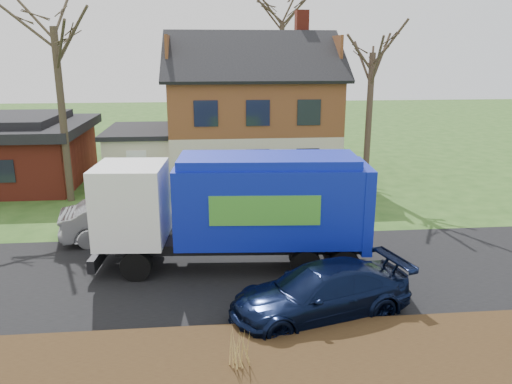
{
  "coord_description": "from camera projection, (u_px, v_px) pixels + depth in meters",
  "views": [
    {
      "loc": [
        -0.49,
        -14.78,
        6.88
      ],
      "look_at": [
        1.16,
        2.5,
        2.05
      ],
      "focal_mm": 35.0,
      "sensor_mm": 36.0,
      "label": 1
    }
  ],
  "objects": [
    {
      "name": "tree_front_east",
      "position": [
        374.0,
        28.0,
        24.02
      ],
      "size": [
        3.56,
        3.56,
        9.89
      ],
      "color": "#453529",
      "rests_on": "ground"
    },
    {
      "name": "silver_sedan",
      "position": [
        129.0,
        218.0,
        19.06
      ],
      "size": [
        5.26,
        2.67,
        1.65
      ],
      "primitive_type": "imported",
      "rotation": [
        0.0,
        0.0,
        1.76
      ],
      "color": "#9C9FA3",
      "rests_on": "ground"
    },
    {
      "name": "navy_wagon",
      "position": [
        320.0,
        293.0,
        13.3
      ],
      "size": [
        5.35,
        3.31,
        1.45
      ],
      "primitive_type": "imported",
      "rotation": [
        0.0,
        0.0,
        -1.29
      ],
      "color": "black",
      "rests_on": "ground"
    },
    {
      "name": "ground",
      "position": [
        227.0,
        275.0,
        16.06
      ],
      "size": [
        120.0,
        120.0,
        0.0
      ],
      "primitive_type": "plane",
      "color": "#284C19",
      "rests_on": "ground"
    },
    {
      "name": "mulch_verge",
      "position": [
        237.0,
        371.0,
        10.94
      ],
      "size": [
        80.0,
        3.5,
        0.3
      ],
      "primitive_type": "cube",
      "color": "black",
      "rests_on": "ground"
    },
    {
      "name": "tree_back",
      "position": [
        282.0,
        3.0,
        33.58
      ],
      "size": [
        3.84,
        3.84,
        12.15
      ],
      "color": "#3E3125",
      "rests_on": "ground"
    },
    {
      "name": "road",
      "position": [
        227.0,
        274.0,
        16.06
      ],
      "size": [
        80.0,
        7.0,
        0.02
      ],
      "primitive_type": "cube",
      "color": "black",
      "rests_on": "ground"
    },
    {
      "name": "main_house",
      "position": [
        243.0,
        105.0,
        28.46
      ],
      "size": [
        12.95,
        8.95,
        9.26
      ],
      "color": "beige",
      "rests_on": "ground"
    },
    {
      "name": "grass_clump_mid",
      "position": [
        240.0,
        346.0,
        10.81
      ],
      "size": [
        0.33,
        0.27,
        0.92
      ],
      "color": "tan",
      "rests_on": "mulch_verge"
    },
    {
      "name": "garbage_truck",
      "position": [
        239.0,
        204.0,
        16.1
      ],
      "size": [
        8.96,
        2.98,
        3.78
      ],
      "rotation": [
        0.0,
        0.0,
        -0.07
      ],
      "color": "black",
      "rests_on": "ground"
    }
  ]
}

